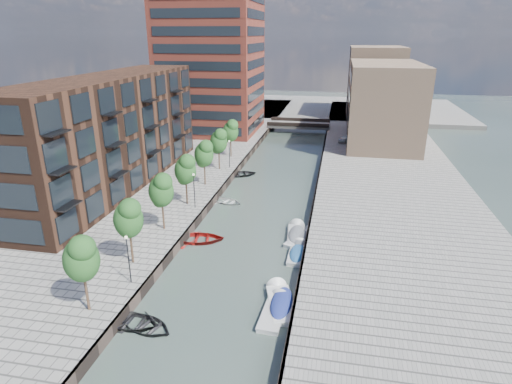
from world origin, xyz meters
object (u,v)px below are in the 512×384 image
(tree_3, at_px, (185,169))
(car, at_px, (344,139))
(motorboat_2, at_px, (275,311))
(sloop_1, at_px, (147,328))
(tree_5, at_px, (219,140))
(sloop_0, at_px, (131,325))
(motorboat_3, at_px, (298,253))
(tree_4, at_px, (204,153))
(motorboat_4, at_px, (296,234))
(motorboat_1, at_px, (302,238))
(tree_1, at_px, (128,217))
(sloop_4, at_px, (241,176))
(sloop_3, at_px, (227,203))
(sloop_2, at_px, (199,241))
(tree_2, at_px, (161,189))
(bridge, at_px, (299,125))
(tree_0, at_px, (81,257))
(motorboat_0, at_px, (281,302))
(tree_6, at_px, (231,130))

(tree_3, height_order, car, tree_3)
(tree_3, distance_m, motorboat_2, 22.35)
(tree_3, height_order, sloop_1, tree_3)
(tree_5, xyz_separation_m, car, (18.05, 20.56, -3.69))
(sloop_0, height_order, motorboat_3, motorboat_3)
(sloop_1, bearing_deg, sloop_0, 103.53)
(tree_3, xyz_separation_m, tree_4, (0.00, 7.00, 0.00))
(tree_4, xyz_separation_m, motorboat_4, (13.36, -10.99, -5.10))
(motorboat_1, bearing_deg, tree_1, -146.90)
(tree_1, xyz_separation_m, tree_5, (0.00, 28.00, 0.00))
(sloop_4, bearing_deg, sloop_3, 161.43)
(car, bearing_deg, motorboat_4, -82.64)
(tree_5, distance_m, sloop_2, 22.15)
(tree_4, relative_size, car, 1.65)
(tree_2, xyz_separation_m, sloop_0, (3.10, -13.89, -5.31))
(motorboat_1, bearing_deg, motorboat_4, 130.33)
(bridge, bearing_deg, motorboat_4, -84.56)
(tree_0, distance_m, car, 58.53)
(tree_2, distance_m, motorboat_2, 17.50)
(bridge, relative_size, sloop_3, 3.25)
(tree_3, bearing_deg, sloop_0, -81.56)
(motorboat_0, height_order, motorboat_2, motorboat_0)
(tree_1, bearing_deg, motorboat_0, -9.47)
(tree_3, height_order, tree_4, same)
(tree_5, height_order, sloop_1, tree_5)
(motorboat_2, bearing_deg, sloop_2, 132.56)
(motorboat_3, bearing_deg, sloop_0, -130.06)
(tree_2, height_order, motorboat_3, tree_2)
(bridge, height_order, car, bridge)
(tree_4, bearing_deg, tree_1, -90.00)
(motorboat_1, relative_size, motorboat_2, 1.04)
(bridge, height_order, tree_4, tree_4)
(sloop_0, distance_m, sloop_3, 24.46)
(tree_2, xyz_separation_m, sloop_1, (4.37, -14.00, -5.31))
(tree_1, height_order, tree_2, same)
(tree_3, xyz_separation_m, sloop_0, (3.10, -20.89, -5.31))
(tree_5, bearing_deg, sloop_3, -69.62)
(sloop_0, height_order, sloop_2, sloop_2)
(motorboat_4, bearing_deg, tree_5, 126.59)
(sloop_1, bearing_deg, tree_4, 27.45)
(sloop_1, xyz_separation_m, motorboat_3, (9.54, 12.96, 0.18))
(sloop_0, height_order, sloop_1, sloop_0)
(tree_6, relative_size, motorboat_4, 1.14)
(tree_0, relative_size, sloop_0, 1.35)
(tree_1, xyz_separation_m, motorboat_3, (13.90, 5.96, -5.13))
(tree_4, height_order, sloop_0, tree_4)
(tree_4, height_order, motorboat_2, tree_4)
(sloop_4, height_order, motorboat_1, motorboat_1)
(tree_6, relative_size, sloop_3, 1.49)
(tree_3, height_order, motorboat_2, tree_3)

